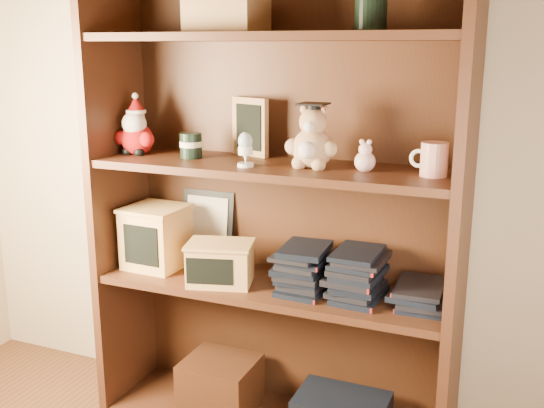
{
  "coord_description": "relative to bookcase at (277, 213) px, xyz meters",
  "views": [
    {
      "loc": [
        0.65,
        -0.51,
        1.31
      ],
      "look_at": [
        -0.12,
        1.3,
        0.82
      ],
      "focal_mm": 42.0,
      "sensor_mm": 36.0,
      "label": 1
    }
  ],
  "objects": [
    {
      "name": "bookcase",
      "position": [
        0.0,
        0.0,
        0.0
      ],
      "size": [
        1.2,
        0.35,
        1.6
      ],
      "color": "#452413",
      "rests_on": "ground"
    },
    {
      "name": "shelf_lower",
      "position": [
        0.0,
        -0.05,
        -0.24
      ],
      "size": [
        1.14,
        0.33,
        0.02
      ],
      "color": "#452413",
      "rests_on": "ground"
    },
    {
      "name": "shelf_upper",
      "position": [
        0.0,
        -0.05,
        0.16
      ],
      "size": [
        1.14,
        0.33,
        0.02
      ],
      "color": "#452413",
      "rests_on": "ground"
    },
    {
      "name": "santa_plush",
      "position": [
        -0.5,
        -0.06,
        0.25
      ],
      "size": [
        0.15,
        0.11,
        0.22
      ],
      "color": "#A50F0F",
      "rests_on": "shelf_upper"
    },
    {
      "name": "teachers_tin",
      "position": [
        -0.29,
        -0.05,
        0.21
      ],
      "size": [
        0.07,
        0.07,
        0.08
      ],
      "color": "black",
      "rests_on": "shelf_upper"
    },
    {
      "name": "chalkboard_plaque",
      "position": [
        -0.13,
        0.06,
        0.27
      ],
      "size": [
        0.15,
        0.11,
        0.19
      ],
      "color": "#9E7547",
      "rests_on": "shelf_upper"
    },
    {
      "name": "egg_cup",
      "position": [
        -0.05,
        -0.13,
        0.23
      ],
      "size": [
        0.05,
        0.05,
        0.11
      ],
      "color": "white",
      "rests_on": "shelf_upper"
    },
    {
      "name": "grad_teddy_bear",
      "position": [
        0.14,
        -0.06,
        0.25
      ],
      "size": [
        0.17,
        0.14,
        0.2
      ],
      "color": "tan",
      "rests_on": "shelf_upper"
    },
    {
      "name": "pink_figurine",
      "position": [
        0.3,
        -0.05,
        0.21
      ],
      "size": [
        0.06,
        0.06,
        0.1
      ],
      "color": "beige",
      "rests_on": "shelf_upper"
    },
    {
      "name": "teacher_mug",
      "position": [
        0.5,
        -0.05,
        0.22
      ],
      "size": [
        0.11,
        0.08,
        0.1
      ],
      "color": "silver",
      "rests_on": "shelf_upper"
    },
    {
      "name": "certificate_frame",
      "position": [
        -0.31,
        0.09,
        -0.1
      ],
      "size": [
        0.2,
        0.05,
        0.25
      ],
      "color": "black",
      "rests_on": "shelf_lower"
    },
    {
      "name": "treats_box",
      "position": [
        -0.44,
        -0.05,
        -0.12
      ],
      "size": [
        0.21,
        0.21,
        0.22
      ],
      "color": "tan",
      "rests_on": "shelf_lower"
    },
    {
      "name": "pencils_box",
      "position": [
        -0.15,
        -0.12,
        -0.16
      ],
      "size": [
        0.25,
        0.2,
        0.14
      ],
      "color": "tan",
      "rests_on": "shelf_lower"
    },
    {
      "name": "book_stack_left",
      "position": [
        0.11,
        -0.05,
        -0.16
      ],
      "size": [
        0.14,
        0.2,
        0.14
      ],
      "color": "black",
      "rests_on": "shelf_lower"
    },
    {
      "name": "book_stack_mid",
      "position": [
        0.29,
        -0.05,
        -0.16
      ],
      "size": [
        0.14,
        0.2,
        0.14
      ],
      "color": "black",
      "rests_on": "shelf_lower"
    },
    {
      "name": "book_stack_right",
      "position": [
        0.49,
        -0.05,
        -0.2
      ],
      "size": [
        0.14,
        0.2,
        0.06
      ],
      "color": "black",
      "rests_on": "shelf_lower"
    }
  ]
}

